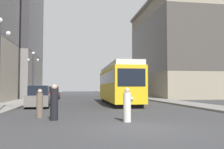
# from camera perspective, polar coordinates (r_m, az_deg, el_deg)

# --- Properties ---
(ground_plane) EXTENTS (200.00, 200.00, 0.00)m
(ground_plane) POSITION_cam_1_polar(r_m,az_deg,el_deg) (10.22, 6.65, -12.34)
(ground_plane) COLOR #38383A
(sidewalk_left) EXTENTS (2.81, 120.00, 0.15)m
(sidewalk_left) POSITION_cam_1_polar(r_m,az_deg,el_deg) (50.07, -15.38, -4.75)
(sidewalk_left) COLOR gray
(sidewalk_left) RESTS_ON ground
(sidewalk_right) EXTENTS (2.81, 120.00, 0.15)m
(sidewalk_right) POSITION_cam_1_polar(r_m,az_deg,el_deg) (50.95, 3.62, -4.83)
(sidewalk_right) COLOR gray
(sidewalk_right) RESTS_ON ground
(streetcar) EXTENTS (2.85, 13.16, 3.89)m
(streetcar) POSITION_cam_1_polar(r_m,az_deg,el_deg) (25.44, 1.42, -2.05)
(streetcar) COLOR black
(streetcar) RESTS_ON ground
(transit_bus) EXTENTS (2.76, 11.68, 3.45)m
(transit_bus) POSITION_cam_1_polar(r_m,az_deg,el_deg) (42.86, 2.20, -2.66)
(transit_bus) COLOR black
(transit_bus) RESTS_ON ground
(parked_car_left_near) EXTENTS (1.90, 4.85, 1.82)m
(parked_car_left_near) POSITION_cam_1_polar(r_m,az_deg,el_deg) (36.00, -13.58, -4.26)
(parked_car_left_near) COLOR black
(parked_car_left_near) RESTS_ON ground
(parked_car_left_mid) EXTENTS (2.07, 4.80, 1.82)m
(parked_car_left_mid) POSITION_cam_1_polar(r_m,az_deg,el_deg) (22.02, -16.58, -5.04)
(parked_car_left_mid) COLOR black
(parked_car_left_mid) RESTS_ON ground
(pedestrian_crossing_near) EXTENTS (0.37, 0.37, 1.65)m
(pedestrian_crossing_near) POSITION_cam_1_polar(r_m,az_deg,el_deg) (11.99, 3.52, -7.27)
(pedestrian_crossing_near) COLOR beige
(pedestrian_crossing_near) RESTS_ON ground
(pedestrian_crossing_far) EXTENTS (0.41, 0.41, 1.82)m
(pedestrian_crossing_far) POSITION_cam_1_polar(r_m,az_deg,el_deg) (12.93, -13.24, -6.56)
(pedestrian_crossing_far) COLOR black
(pedestrian_crossing_far) RESTS_ON ground
(pedestrian_on_sidewalk) EXTENTS (0.35, 0.35, 1.57)m
(pedestrian_on_sidewalk) POSITION_cam_1_polar(r_m,az_deg,el_deg) (14.29, -16.39, -6.62)
(pedestrian_on_sidewalk) COLOR #6B5B4C
(pedestrian_on_sidewalk) RESTS_ON ground
(lamp_post_left_far) EXTENTS (1.41, 0.36, 5.82)m
(lamp_post_left_far) POSITION_cam_1_polar(r_m,az_deg,el_deg) (31.00, -17.81, 1.33)
(lamp_post_left_far) COLOR #333338
(lamp_post_left_far) RESTS_ON sidewalk_left
(building_left_corner) EXTENTS (13.67, 18.82, 31.77)m
(building_left_corner) POSITION_cam_1_polar(r_m,az_deg,el_deg) (52.79, -24.07, 13.42)
(building_left_corner) COLOR gray
(building_left_corner) RESTS_ON ground
(building_right_corner) EXTENTS (12.71, 20.64, 16.28)m
(building_right_corner) POSITION_cam_1_polar(r_m,az_deg,el_deg) (45.76, 15.11, 5.47)
(building_right_corner) COLOR gray
(building_right_corner) RESTS_ON ground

